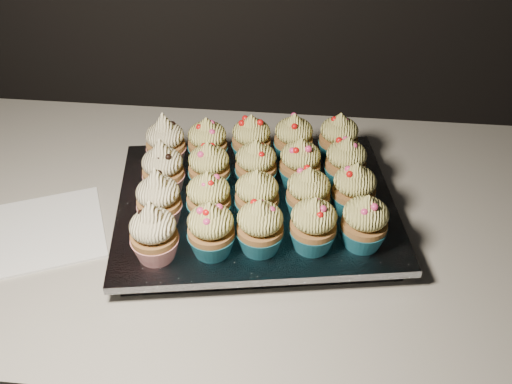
# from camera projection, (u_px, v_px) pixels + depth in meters

# --- Properties ---
(worktop) EXTENTS (2.44, 0.64, 0.04)m
(worktop) POSITION_uv_depth(u_px,v_px,m) (349.00, 230.00, 0.87)
(worktop) COLOR beige
(worktop) RESTS_ON cabinet
(napkin) EXTENTS (0.21, 0.21, 0.00)m
(napkin) POSITION_uv_depth(u_px,v_px,m) (46.00, 231.00, 0.84)
(napkin) COLOR white
(napkin) RESTS_ON worktop
(baking_tray) EXTENTS (0.42, 0.35, 0.02)m
(baking_tray) POSITION_uv_depth(u_px,v_px,m) (256.00, 212.00, 0.86)
(baking_tray) COLOR black
(baking_tray) RESTS_ON worktop
(foil_lining) EXTENTS (0.46, 0.38, 0.01)m
(foil_lining) POSITION_uv_depth(u_px,v_px,m) (256.00, 204.00, 0.85)
(foil_lining) COLOR silver
(foil_lining) RESTS_ON baking_tray
(cupcake_0) EXTENTS (0.06, 0.06, 0.10)m
(cupcake_0) POSITION_uv_depth(u_px,v_px,m) (154.00, 233.00, 0.73)
(cupcake_0) COLOR #B1181C
(cupcake_0) RESTS_ON foil_lining
(cupcake_1) EXTENTS (0.06, 0.06, 0.08)m
(cupcake_1) POSITION_uv_depth(u_px,v_px,m) (211.00, 230.00, 0.74)
(cupcake_1) COLOR #1A687C
(cupcake_1) RESTS_ON foil_lining
(cupcake_2) EXTENTS (0.06, 0.06, 0.08)m
(cupcake_2) POSITION_uv_depth(u_px,v_px,m) (260.00, 227.00, 0.74)
(cupcake_2) COLOR #1A687C
(cupcake_2) RESTS_ON foil_lining
(cupcake_3) EXTENTS (0.06, 0.06, 0.08)m
(cupcake_3) POSITION_uv_depth(u_px,v_px,m) (313.00, 225.00, 0.75)
(cupcake_3) COLOR #1A687C
(cupcake_3) RESTS_ON foil_lining
(cupcake_4) EXTENTS (0.06, 0.06, 0.08)m
(cupcake_4) POSITION_uv_depth(u_px,v_px,m) (365.00, 222.00, 0.75)
(cupcake_4) COLOR #1A687C
(cupcake_4) RESTS_ON foil_lining
(cupcake_5) EXTENTS (0.06, 0.06, 0.10)m
(cupcake_5) POSITION_uv_depth(u_px,v_px,m) (159.00, 199.00, 0.78)
(cupcake_5) COLOR #B1181C
(cupcake_5) RESTS_ON foil_lining
(cupcake_6) EXTENTS (0.06, 0.06, 0.08)m
(cupcake_6) POSITION_uv_depth(u_px,v_px,m) (209.00, 198.00, 0.79)
(cupcake_6) COLOR #1A687C
(cupcake_6) RESTS_ON foil_lining
(cupcake_7) EXTENTS (0.06, 0.06, 0.08)m
(cupcake_7) POSITION_uv_depth(u_px,v_px,m) (257.00, 196.00, 0.79)
(cupcake_7) COLOR #1A687C
(cupcake_7) RESTS_ON foil_lining
(cupcake_8) EXTENTS (0.06, 0.06, 0.08)m
(cupcake_8) POSITION_uv_depth(u_px,v_px,m) (308.00, 194.00, 0.80)
(cupcake_8) COLOR #1A687C
(cupcake_8) RESTS_ON foil_lining
(cupcake_9) EXTENTS (0.06, 0.06, 0.08)m
(cupcake_9) POSITION_uv_depth(u_px,v_px,m) (354.00, 190.00, 0.80)
(cupcake_9) COLOR #1A687C
(cupcake_9) RESTS_ON foil_lining
(cupcake_10) EXTENTS (0.06, 0.06, 0.10)m
(cupcake_10) POSITION_uv_depth(u_px,v_px,m) (163.00, 169.00, 0.84)
(cupcake_10) COLOR #B1181C
(cupcake_10) RESTS_ON foil_lining
(cupcake_11) EXTENTS (0.06, 0.06, 0.08)m
(cupcake_11) POSITION_uv_depth(u_px,v_px,m) (209.00, 168.00, 0.84)
(cupcake_11) COLOR #1A687C
(cupcake_11) RESTS_ON foil_lining
(cupcake_12) EXTENTS (0.06, 0.06, 0.08)m
(cupcake_12) POSITION_uv_depth(u_px,v_px,m) (256.00, 166.00, 0.85)
(cupcake_12) COLOR #1A687C
(cupcake_12) RESTS_ON foil_lining
(cupcake_13) EXTENTS (0.06, 0.06, 0.08)m
(cupcake_13) POSITION_uv_depth(u_px,v_px,m) (300.00, 164.00, 0.85)
(cupcake_13) COLOR #1A687C
(cupcake_13) RESTS_ON foil_lining
(cupcake_14) EXTENTS (0.06, 0.06, 0.08)m
(cupcake_14) POSITION_uv_depth(u_px,v_px,m) (346.00, 163.00, 0.85)
(cupcake_14) COLOR #1A687C
(cupcake_14) RESTS_ON foil_lining
(cupcake_15) EXTENTS (0.06, 0.06, 0.10)m
(cupcake_15) POSITION_uv_depth(u_px,v_px,m) (166.00, 142.00, 0.89)
(cupcake_15) COLOR #B1181C
(cupcake_15) RESTS_ON foil_lining
(cupcake_16) EXTENTS (0.06, 0.06, 0.08)m
(cupcake_16) POSITION_uv_depth(u_px,v_px,m) (208.00, 143.00, 0.90)
(cupcake_16) COLOR #1A687C
(cupcake_16) RESTS_ON foil_lining
(cupcake_17) EXTENTS (0.06, 0.06, 0.08)m
(cupcake_17) POSITION_uv_depth(u_px,v_px,m) (251.00, 140.00, 0.90)
(cupcake_17) COLOR #1A687C
(cupcake_17) RESTS_ON foil_lining
(cupcake_18) EXTENTS (0.06, 0.06, 0.08)m
(cupcake_18) POSITION_uv_depth(u_px,v_px,m) (294.00, 139.00, 0.91)
(cupcake_18) COLOR #1A687C
(cupcake_18) RESTS_ON foil_lining
(cupcake_19) EXTENTS (0.06, 0.06, 0.08)m
(cupcake_19) POSITION_uv_depth(u_px,v_px,m) (339.00, 138.00, 0.91)
(cupcake_19) COLOR #1A687C
(cupcake_19) RESTS_ON foil_lining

